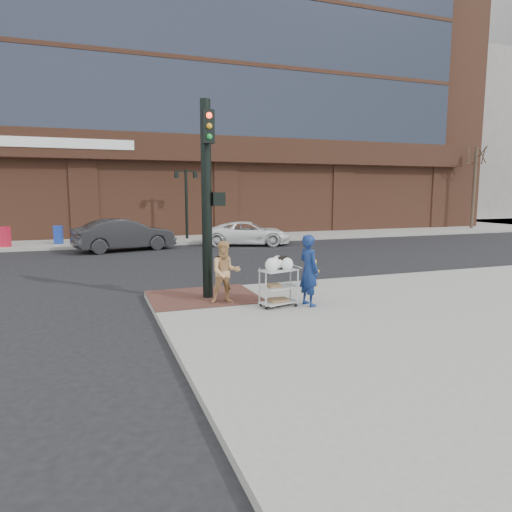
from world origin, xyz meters
name	(u,v)px	position (x,y,z in m)	size (l,w,h in m)	color
ground	(235,308)	(0.00, 0.00, 0.00)	(220.00, 220.00, 0.00)	black
sidewalk_far	(260,220)	(12.50, 32.00, 0.07)	(65.00, 36.00, 0.15)	gray
brick_curb_ramp	(203,296)	(-0.60, 0.90, 0.16)	(2.80, 2.40, 0.01)	#4B2823
bank_building	(184,62)	(5.00, 31.00, 14.15)	(42.00, 26.00, 28.00)	brown
filler_block	(443,144)	(40.00, 38.00, 9.00)	(14.00, 20.00, 18.00)	slate
bare_tree_a	(477,146)	(24.00, 16.50, 6.27)	(1.80, 1.80, 7.20)	#382B21
lamp_post	(186,196)	(2.00, 16.00, 2.62)	(1.32, 0.22, 4.00)	black
traffic_signal_pole	(208,194)	(-0.48, 0.77, 2.83)	(0.61, 0.51, 5.00)	black
woman_blue	(309,270)	(1.59, -0.85, 1.01)	(0.63, 0.41, 1.73)	navy
pedestrian_tan	(225,272)	(-0.23, 0.07, 0.92)	(0.75, 0.58, 1.54)	tan
sedan_dark	(125,235)	(-1.77, 12.63, 0.79)	(1.67, 4.79, 1.58)	black
minivan_white	(249,233)	(4.75, 12.83, 0.64)	(2.12, 4.60, 1.28)	white
utility_cart	(279,284)	(0.86, -0.70, 0.70)	(0.98, 0.72, 1.21)	#A7A8AC
fire_hydrant	(313,272)	(2.71, 1.13, 0.57)	(0.39, 0.27, 0.82)	#F1AB14
newsbox_red	(5,237)	(-7.38, 14.96, 0.66)	(0.43, 0.39, 1.02)	#B4142C
newsbox_blue	(58,235)	(-4.96, 15.54, 0.63)	(0.40, 0.37, 0.96)	navy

